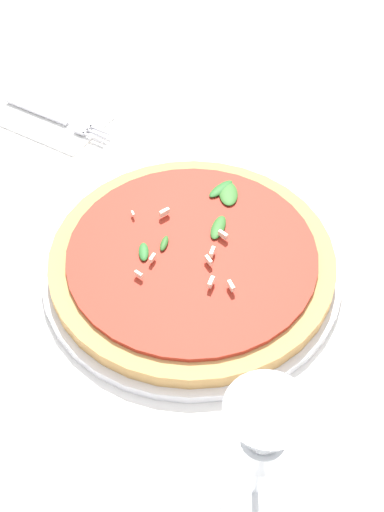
% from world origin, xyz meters
% --- Properties ---
extents(ground_plane, '(6.00, 6.00, 0.00)m').
position_xyz_m(ground_plane, '(0.00, 0.00, 0.00)').
color(ground_plane, white).
extents(pizza_arugula_main, '(0.36, 0.36, 0.05)m').
position_xyz_m(pizza_arugula_main, '(0.02, -0.04, 0.02)').
color(pizza_arugula_main, white).
rests_on(pizza_arugula_main, ground_plane).
extents(wine_glass, '(0.08, 0.08, 0.16)m').
position_xyz_m(wine_glass, '(0.18, -0.27, 0.11)').
color(wine_glass, white).
rests_on(wine_glass, ground_plane).
extents(napkin, '(0.17, 0.12, 0.01)m').
position_xyz_m(napkin, '(-0.30, 0.16, 0.00)').
color(napkin, white).
rests_on(napkin, ground_plane).
extents(fork, '(0.19, 0.04, 0.00)m').
position_xyz_m(fork, '(-0.29, 0.15, 0.01)').
color(fork, silver).
rests_on(fork, ground_plane).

